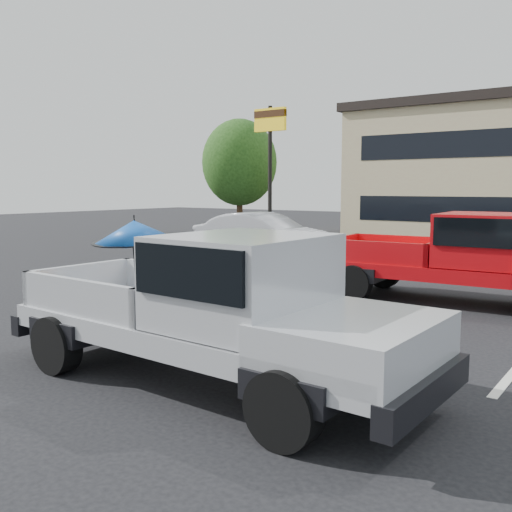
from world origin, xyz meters
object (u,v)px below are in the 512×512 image
object	(u,v)px
motel_sign	(270,137)
silver_pickup	(228,303)
blue_suv	(241,229)
red_pickup	(474,255)
tree_left	(239,163)
silver_sedan	(263,237)

from	to	relation	value
motel_sign	silver_pickup	bearing A→B (deg)	-57.17
blue_suv	motel_sign	bearing A→B (deg)	74.30
motel_sign	blue_suv	size ratio (longest dim) A/B	1.25
red_pickup	silver_pickup	bearing A→B (deg)	-101.32
tree_left	silver_sedan	xyz separation A→B (m)	(7.64, -8.72, -2.94)
tree_left	blue_suv	size ratio (longest dim) A/B	1.26
silver_pickup	red_pickup	bearing A→B (deg)	83.30
red_pickup	silver_sedan	xyz separation A→B (m)	(-7.69, 3.40, -0.24)
motel_sign	silver_pickup	xyz separation A→B (m)	(10.33, -16.01, -3.60)
silver_sedan	blue_suv	distance (m)	5.16
blue_suv	red_pickup	bearing A→B (deg)	-46.60
silver_pickup	motel_sign	bearing A→B (deg)	124.43
tree_left	blue_suv	world-z (taller)	tree_left
tree_left	blue_suv	bearing A→B (deg)	-52.02
tree_left	silver_sedan	size ratio (longest dim) A/B	1.25
motel_sign	silver_pickup	size ratio (longest dim) A/B	1.04
red_pickup	blue_suv	world-z (taller)	red_pickup
motel_sign	red_pickup	xyz separation A→B (m)	(11.33, -9.12, -3.62)
motel_sign	red_pickup	size ratio (longest dim) A/B	1.03
silver_sedan	blue_suv	bearing A→B (deg)	43.98
silver_pickup	blue_suv	xyz separation A→B (m)	(-10.36, 13.92, -0.39)
silver_sedan	tree_left	bearing A→B (deg)	39.91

